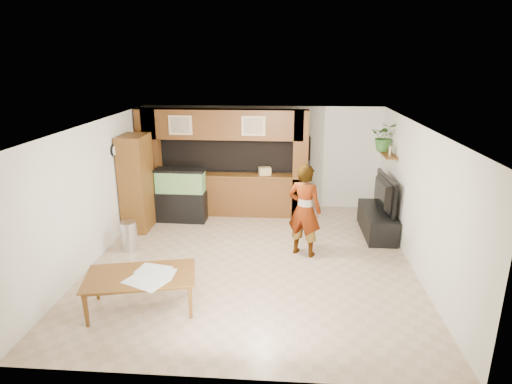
# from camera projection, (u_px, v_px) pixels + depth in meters

# --- Properties ---
(floor) EXTENTS (6.50, 6.50, 0.00)m
(floor) POSITION_uv_depth(u_px,v_px,m) (252.00, 259.00, 8.29)
(floor) COLOR tan
(floor) RESTS_ON ground
(ceiling) EXTENTS (6.50, 6.50, 0.00)m
(ceiling) POSITION_uv_depth(u_px,v_px,m) (252.00, 125.00, 7.52)
(ceiling) COLOR white
(ceiling) RESTS_ON wall_back
(wall_back) EXTENTS (6.00, 0.00, 6.00)m
(wall_back) POSITION_uv_depth(u_px,v_px,m) (262.00, 157.00, 11.00)
(wall_back) COLOR silver
(wall_back) RESTS_ON floor
(wall_left) EXTENTS (0.00, 6.50, 6.50)m
(wall_left) POSITION_uv_depth(u_px,v_px,m) (95.00, 192.00, 8.11)
(wall_left) COLOR silver
(wall_left) RESTS_ON floor
(wall_right) EXTENTS (0.00, 6.50, 6.50)m
(wall_right) POSITION_uv_depth(u_px,v_px,m) (418.00, 199.00, 7.70)
(wall_right) COLOR silver
(wall_right) RESTS_ON floor
(partition) EXTENTS (4.20, 0.99, 2.60)m
(partition) POSITION_uv_depth(u_px,v_px,m) (222.00, 161.00, 10.48)
(partition) COLOR brown
(partition) RESTS_ON floor
(wall_clock) EXTENTS (0.05, 0.25, 0.25)m
(wall_clock) POSITION_uv_depth(u_px,v_px,m) (114.00, 150.00, 8.88)
(wall_clock) COLOR black
(wall_clock) RESTS_ON wall_left
(wall_shelf) EXTENTS (0.25, 0.90, 0.04)m
(wall_shelf) POSITION_uv_depth(u_px,v_px,m) (387.00, 154.00, 9.44)
(wall_shelf) COLOR brown
(wall_shelf) RESTS_ON wall_right
(pantry_cabinet) EXTENTS (0.54, 0.88, 2.14)m
(pantry_cabinet) POSITION_uv_depth(u_px,v_px,m) (137.00, 183.00, 9.53)
(pantry_cabinet) COLOR brown
(pantry_cabinet) RESTS_ON floor
(trash_can) EXTENTS (0.33, 0.33, 0.60)m
(trash_can) POSITION_uv_depth(u_px,v_px,m) (129.00, 236.00, 8.62)
(trash_can) COLOR #B2B2B7
(trash_can) RESTS_ON floor
(aquarium) EXTENTS (1.16, 0.43, 1.28)m
(aquarium) POSITION_uv_depth(u_px,v_px,m) (181.00, 196.00, 10.09)
(aquarium) COLOR black
(aquarium) RESTS_ON floor
(tv_stand) EXTENTS (0.60, 1.63, 0.54)m
(tv_stand) POSITION_uv_depth(u_px,v_px,m) (377.00, 222.00, 9.46)
(tv_stand) COLOR black
(tv_stand) RESTS_ON floor
(television) EXTENTS (0.26, 1.37, 0.78)m
(television) POSITION_uv_depth(u_px,v_px,m) (379.00, 193.00, 9.26)
(television) COLOR black
(television) RESTS_ON tv_stand
(photo_frame) EXTENTS (0.05, 0.16, 0.21)m
(photo_frame) POSITION_uv_depth(u_px,v_px,m) (390.00, 151.00, 9.23)
(photo_frame) COLOR tan
(photo_frame) RESTS_ON wall_shelf
(potted_plant) EXTENTS (0.71, 0.66, 0.64)m
(potted_plant) POSITION_uv_depth(u_px,v_px,m) (385.00, 137.00, 9.61)
(potted_plant) COLOR #346729
(potted_plant) RESTS_ON wall_shelf
(person) EXTENTS (0.79, 0.67, 1.84)m
(person) POSITION_uv_depth(u_px,v_px,m) (304.00, 210.00, 8.25)
(person) COLOR tan
(person) RESTS_ON floor
(microphone) EXTENTS (0.03, 0.09, 0.15)m
(microphone) POSITION_uv_depth(u_px,v_px,m) (309.00, 164.00, 7.81)
(microphone) COLOR black
(microphone) RESTS_ON person
(dining_table) EXTENTS (1.81, 1.26, 0.58)m
(dining_table) POSITION_uv_depth(u_px,v_px,m) (141.00, 293.00, 6.55)
(dining_table) COLOR brown
(dining_table) RESTS_ON floor
(newspaper_a) EXTENTS (0.53, 0.38, 0.01)m
(newspaper_a) POSITION_uv_depth(u_px,v_px,m) (157.00, 274.00, 6.51)
(newspaper_a) COLOR silver
(newspaper_a) RESTS_ON dining_table
(newspaper_b) EXTENTS (0.73, 0.65, 0.01)m
(newspaper_b) POSITION_uv_depth(u_px,v_px,m) (146.00, 281.00, 6.30)
(newspaper_b) COLOR silver
(newspaper_b) RESTS_ON dining_table
(newspaper_c) EXTENTS (0.56, 0.46, 0.01)m
(newspaper_c) POSITION_uv_depth(u_px,v_px,m) (154.00, 270.00, 6.64)
(newspaper_c) COLOR silver
(newspaper_c) RESTS_ON dining_table
(counter_box) EXTENTS (0.32, 0.25, 0.19)m
(counter_box) POSITION_uv_depth(u_px,v_px,m) (265.00, 171.00, 10.28)
(counter_box) COLOR tan
(counter_box) RESTS_ON partition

